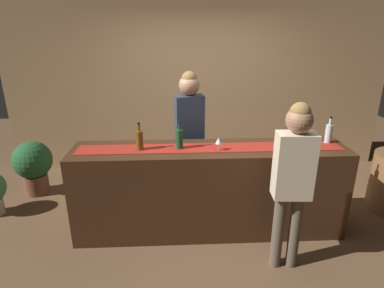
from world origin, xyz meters
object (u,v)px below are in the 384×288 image
Objects in this scene: wine_bottle_green at (179,139)px; customer_sipping at (293,172)px; wine_bottle_clear at (329,133)px; bartender at (189,125)px; wine_glass_near_customer at (219,141)px; wine_glass_mid_counter at (290,140)px; potted_plant_tall at (33,164)px; wine_bottle_amber at (140,140)px; wine_glass_far_end at (306,140)px.

wine_bottle_green is 1.20m from customer_sipping.
bartender reaches higher than wine_bottle_clear.
bartender is at bearing 162.42° from wine_bottle_clear.
wine_glass_near_customer and wine_glass_mid_counter have the same top height.
wine_bottle_green reaches higher than wine_glass_near_customer.
wine_bottle_green reaches higher than potted_plant_tall.
wine_bottle_amber is at bearing -176.81° from wine_bottle_clear.
wine_bottle_green is at bearing -176.52° from wine_bottle_clear.
wine_bottle_amber is at bearing 178.04° from wine_glass_far_end.
bartender is (-1.03, 0.65, -0.03)m from wine_glass_mid_counter.
potted_plant_tall is (-2.16, 0.41, -0.65)m from bartender.
potted_plant_tall is (-1.61, 1.01, -0.68)m from wine_bottle_amber.
wine_bottle_clear is at bearing -13.69° from potted_plant_tall.
wine_bottle_green is at bearing 2.05° from wine_bottle_amber.
wine_bottle_green is at bearing 68.23° from bartender.
bartender is at bearing 112.65° from wine_glass_near_customer.
wine_bottle_clear is at bearing 8.09° from wine_glass_near_customer.
wine_glass_far_end is at bearing -3.21° from wine_bottle_green.
wine_bottle_amber is 2.08m from wine_bottle_clear.
wine_glass_mid_counter is at bearing -1.73° from wine_bottle_amber.
wine_glass_mid_counter is 0.08× the size of bartender.
bartender is at bearing 77.33° from wine_bottle_green.
customer_sipping reaches higher than wine_glass_mid_counter.
wine_glass_near_customer and wine_glass_far_end have the same top height.
customer_sipping is at bearing -23.80° from wine_bottle_amber.
wine_bottle_clear is 2.10× the size of wine_glass_mid_counter.
wine_bottle_clear is 0.40× the size of potted_plant_tall.
wine_glass_mid_counter is 3.43m from potted_plant_tall.
bartender is at bearing 47.53° from wine_bottle_amber.
customer_sipping reaches higher than wine_glass_near_customer.
wine_bottle_amber is 0.17× the size of bartender.
wine_bottle_clear is 0.52m from wine_glass_mid_counter.
bartender reaches higher than wine_glass_near_customer.
customer_sipping is (-0.65, -0.74, -0.11)m from wine_bottle_clear.
potted_plant_tall is at bearing -19.96° from bartender.
wine_glass_mid_counter is 0.18m from wine_glass_far_end.
bartender is 2.29× the size of potted_plant_tall.
wine_glass_far_end is (0.93, 0.00, 0.00)m from wine_glass_near_customer.
wine_glass_near_customer is (0.82, -0.06, -0.01)m from wine_bottle_amber.
wine_bottle_green reaches higher than wine_glass_mid_counter.
customer_sipping is at bearing -32.55° from wine_bottle_green.
wine_bottle_clear is at bearing 3.19° from wine_bottle_amber.
wine_glass_mid_counter is 1.00× the size of wine_glass_far_end.
wine_bottle_clear and wine_bottle_green have the same top height.
wine_glass_far_end reaches higher than potted_plant_tall.
customer_sipping is at bearing -131.02° from wine_bottle_clear.
wine_bottle_clear reaches higher than wine_glass_near_customer.
wine_glass_far_end is (1.75, -0.06, -0.01)m from wine_bottle_amber.
wine_glass_near_customer is 0.19× the size of potted_plant_tall.
wine_bottle_green is (0.42, 0.01, 0.00)m from wine_bottle_amber.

